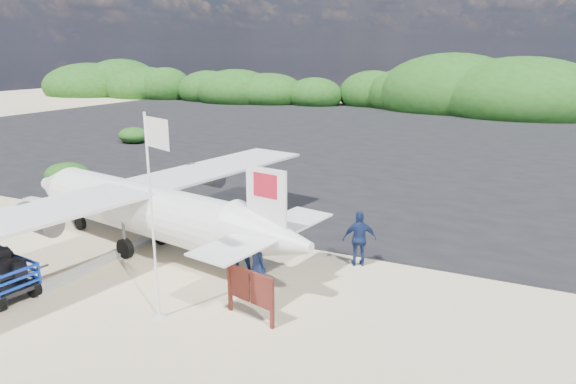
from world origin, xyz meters
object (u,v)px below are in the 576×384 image
at_px(baggage_cart, 0,295).
at_px(crew_b, 240,242).
at_px(aircraft_large, 563,174).
at_px(aircraft_small, 323,124).
at_px(crew_c, 360,239).
at_px(signboard, 251,319).
at_px(crew_a, 257,266).
at_px(flagpole, 159,317).

xyz_separation_m(baggage_cart, crew_b, (5.55, 4.58, 0.99)).
height_order(aircraft_large, aircraft_small, aircraft_large).
height_order(crew_b, crew_c, crew_b).
relative_size(crew_c, aircraft_large, 0.12).
bearing_deg(signboard, crew_c, 86.62).
xyz_separation_m(crew_c, aircraft_large, (6.85, 18.17, -0.95)).
bearing_deg(crew_b, aircraft_small, -97.10).
bearing_deg(aircraft_large, crew_c, 79.88).
distance_m(signboard, crew_a, 1.68).
bearing_deg(signboard, crew_b, 139.82).
bearing_deg(crew_c, baggage_cart, 11.98).
relative_size(baggage_cart, flagpole, 0.47).
distance_m(flagpole, crew_a, 3.06).
height_order(crew_c, aircraft_small, crew_c).
relative_size(baggage_cart, aircraft_small, 0.33).
bearing_deg(crew_c, crew_b, 6.80).
distance_m(crew_a, aircraft_small, 37.71).
relative_size(crew_a, crew_b, 0.96).
relative_size(flagpole, aircraft_large, 0.34).
bearing_deg(crew_c, crew_a, 34.60).
bearing_deg(crew_a, flagpole, 72.48).
bearing_deg(crew_a, crew_c, -99.95).
distance_m(baggage_cart, crew_c, 11.20).
bearing_deg(signboard, flagpole, -142.16).
bearing_deg(baggage_cart, flagpole, 18.59).
bearing_deg(flagpole, crew_b, 83.14).
distance_m(baggage_cart, flagpole, 5.20).
relative_size(crew_a, aircraft_small, 0.24).
relative_size(crew_b, crew_c, 1.04).
bearing_deg(baggage_cart, crew_c, 44.65).
height_order(baggage_cart, aircraft_large, aircraft_large).
bearing_deg(crew_a, aircraft_large, -91.61).
xyz_separation_m(baggage_cart, signboard, (7.41, 1.94, 0.00)).
distance_m(crew_a, crew_c, 3.98).
xyz_separation_m(flagpole, signboard, (2.30, 0.98, 0.00)).
bearing_deg(aircraft_small, flagpole, 62.87).
bearing_deg(aircraft_small, signboard, 66.50).
height_order(baggage_cart, aircraft_small, aircraft_small).
bearing_deg(flagpole, crew_c, 56.11).
height_order(crew_a, aircraft_small, crew_a).
bearing_deg(aircraft_small, crew_a, 66.41).
bearing_deg(crew_b, crew_a, 111.44).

